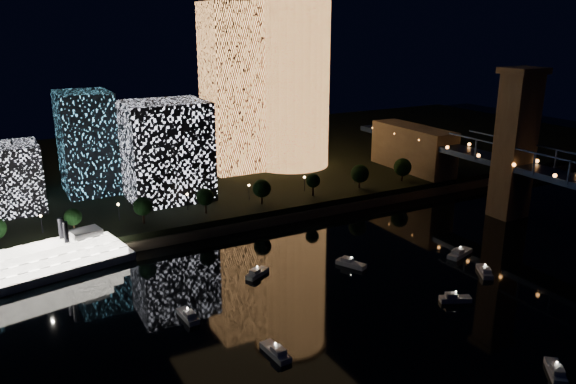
% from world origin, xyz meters
% --- Properties ---
extents(ground, '(520.00, 520.00, 0.00)m').
position_xyz_m(ground, '(0.00, 0.00, 0.00)').
color(ground, black).
rests_on(ground, ground).
extents(far_bank, '(420.00, 160.00, 5.00)m').
position_xyz_m(far_bank, '(0.00, 160.00, 2.50)').
color(far_bank, black).
rests_on(far_bank, ground).
extents(seawall, '(420.00, 6.00, 3.00)m').
position_xyz_m(seawall, '(0.00, 82.00, 1.50)').
color(seawall, '#6B5E4C').
rests_on(seawall, ground).
extents(tower_cylindrical, '(34.00, 34.00, 78.06)m').
position_xyz_m(tower_cylindrical, '(24.67, 131.25, 44.16)').
color(tower_cylindrical, '#FFA051').
rests_on(tower_cylindrical, far_bank).
extents(tower_rectangular, '(20.85, 20.85, 66.34)m').
position_xyz_m(tower_rectangular, '(0.45, 135.52, 38.17)').
color(tower_rectangular, '#FFA051').
rests_on(tower_rectangular, far_bank).
extents(midrise_blocks, '(90.77, 45.18, 35.77)m').
position_xyz_m(midrise_blocks, '(-63.82, 120.54, 20.54)').
color(midrise_blocks, silver).
rests_on(midrise_blocks, far_bank).
extents(riverboat, '(49.89, 19.49, 14.74)m').
position_xyz_m(riverboat, '(-81.82, 73.65, 3.78)').
color(riverboat, silver).
rests_on(riverboat, ground).
extents(motorboats, '(115.46, 72.80, 2.78)m').
position_xyz_m(motorboats, '(-11.75, 13.52, 0.81)').
color(motorboats, silver).
rests_on(motorboats, ground).
extents(esplanade_trees, '(166.48, 6.84, 8.92)m').
position_xyz_m(esplanade_trees, '(-22.94, 88.00, 10.47)').
color(esplanade_trees, black).
rests_on(esplanade_trees, far_bank).
extents(street_lamps, '(132.70, 0.70, 5.65)m').
position_xyz_m(street_lamps, '(-34.00, 94.00, 9.02)').
color(street_lamps, black).
rests_on(street_lamps, far_bank).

